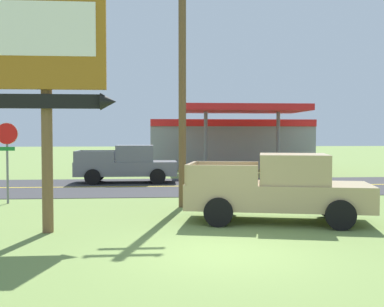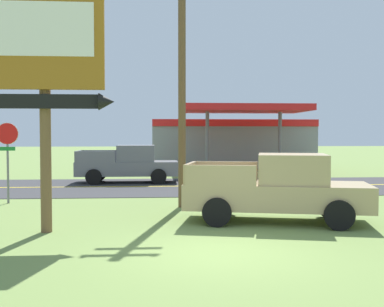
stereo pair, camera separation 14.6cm
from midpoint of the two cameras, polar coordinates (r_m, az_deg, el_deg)
ground_plane at (r=10.39m, az=3.70°, el=-11.77°), size 180.00×180.00×0.00m
road_asphalt at (r=23.16m, az=-0.72°, el=-3.93°), size 140.00×8.00×0.02m
road_centre_line at (r=23.16m, az=-0.72°, el=-3.90°), size 126.00×0.20×0.01m
motel_sign at (r=12.78m, az=-16.70°, el=10.21°), size 3.31×0.54×6.37m
stop_sign at (r=18.64m, az=-20.91°, el=0.62°), size 0.80×0.08×2.95m
utility_pole at (r=16.71m, az=-0.95°, el=10.92°), size 1.62×0.26×9.52m
gas_station at (r=37.03m, az=4.73°, el=1.39°), size 12.00×11.50×4.40m
pickup_tan_parked_on_lawn at (r=14.02m, az=10.56°, el=-4.13°), size 5.51×3.08×1.96m
pickup_grey_on_road at (r=25.07m, az=-7.38°, el=-1.29°), size 5.20×2.24×1.96m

